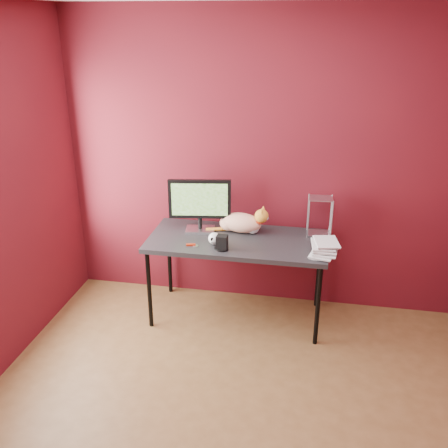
% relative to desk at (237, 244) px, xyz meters
% --- Properties ---
extents(room, '(3.52, 3.52, 2.61)m').
position_rel_desk_xyz_m(room, '(0.15, -1.37, 0.75)').
color(room, brown).
rests_on(room, ground).
extents(desk, '(1.50, 0.70, 0.75)m').
position_rel_desk_xyz_m(desk, '(0.00, 0.00, 0.00)').
color(desk, black).
rests_on(desk, ground).
extents(monitor, '(0.53, 0.21, 0.46)m').
position_rel_desk_xyz_m(monitor, '(-0.35, 0.12, 0.31)').
color(monitor, '#BBBCC1').
rests_on(monitor, desk).
extents(cat, '(0.54, 0.25, 0.25)m').
position_rel_desk_xyz_m(cat, '(0.01, 0.16, 0.14)').
color(cat, '#D6612D').
rests_on(cat, desk).
extents(skull_mug, '(0.11, 0.11, 0.10)m').
position_rel_desk_xyz_m(skull_mug, '(-0.17, -0.14, 0.10)').
color(skull_mug, silver).
rests_on(skull_mug, desk).
extents(speaker, '(0.11, 0.11, 0.12)m').
position_rel_desk_xyz_m(speaker, '(-0.09, -0.23, 0.11)').
color(speaker, black).
rests_on(speaker, desk).
extents(book_stack, '(0.23, 0.28, 1.21)m').
position_rel_desk_xyz_m(book_stack, '(0.63, -0.15, 0.65)').
color(book_stack, beige).
rests_on(book_stack, desk).
extents(wire_rack, '(0.20, 0.17, 0.34)m').
position_rel_desk_xyz_m(wire_rack, '(0.67, 0.23, 0.22)').
color(wire_rack, '#BBBCC1').
rests_on(wire_rack, desk).
extents(pocket_knife, '(0.08, 0.04, 0.02)m').
position_rel_desk_xyz_m(pocket_knife, '(-0.35, -0.20, 0.06)').
color(pocket_knife, maroon).
rests_on(pocket_knife, desk).
extents(black_gadget, '(0.05, 0.04, 0.02)m').
position_rel_desk_xyz_m(black_gadget, '(-0.12, -0.23, 0.06)').
color(black_gadget, black).
rests_on(black_gadget, desk).
extents(washer, '(0.04, 0.04, 0.00)m').
position_rel_desk_xyz_m(washer, '(-0.31, -0.20, 0.05)').
color(washer, '#BBBCC1').
rests_on(washer, desk).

